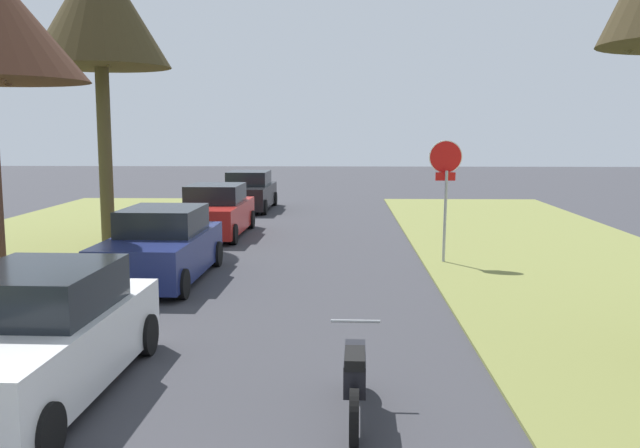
{
  "coord_description": "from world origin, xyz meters",
  "views": [
    {
      "loc": [
        1.6,
        -2.44,
        3.26
      ],
      "look_at": [
        1.21,
        10.04,
        1.56
      ],
      "focal_mm": 39.0,
      "sensor_mm": 36.0,
      "label": 1
    }
  ],
  "objects_px": {
    "parked_sedan_black": "(248,192)",
    "parked_sedan_navy": "(162,247)",
    "parked_sedan_red": "(215,212)",
    "parked_motorcycle": "(355,377)",
    "parked_sedan_white": "(36,338)",
    "stop_sign_far": "(445,174)",
    "street_tree_left_far": "(99,9)"
  },
  "relations": [
    {
      "from": "parked_sedan_navy",
      "to": "parked_sedan_red",
      "type": "height_order",
      "value": "same"
    },
    {
      "from": "stop_sign_far",
      "to": "parked_sedan_red",
      "type": "relative_size",
      "value": 0.67
    },
    {
      "from": "stop_sign_far",
      "to": "parked_sedan_white",
      "type": "relative_size",
      "value": 0.67
    },
    {
      "from": "street_tree_left_far",
      "to": "parked_sedan_white",
      "type": "xyz_separation_m",
      "value": [
        2.98,
        -11.49,
        -5.85
      ]
    },
    {
      "from": "parked_sedan_navy",
      "to": "parked_sedan_red",
      "type": "bearing_deg",
      "value": 90.08
    },
    {
      "from": "parked_sedan_white",
      "to": "parked_motorcycle",
      "type": "bearing_deg",
      "value": -8.12
    },
    {
      "from": "parked_sedan_navy",
      "to": "parked_motorcycle",
      "type": "distance_m",
      "value": 8.28
    },
    {
      "from": "stop_sign_far",
      "to": "parked_sedan_white",
      "type": "distance_m",
      "value": 10.84
    },
    {
      "from": "parked_sedan_navy",
      "to": "parked_sedan_black",
      "type": "relative_size",
      "value": 1.0
    },
    {
      "from": "parked_sedan_navy",
      "to": "parked_sedan_black",
      "type": "height_order",
      "value": "same"
    },
    {
      "from": "parked_sedan_navy",
      "to": "parked_sedan_black",
      "type": "bearing_deg",
      "value": 89.57
    },
    {
      "from": "street_tree_left_far",
      "to": "parked_sedan_white",
      "type": "height_order",
      "value": "street_tree_left_far"
    },
    {
      "from": "parked_sedan_red",
      "to": "parked_sedan_black",
      "type": "distance_m",
      "value": 6.98
    },
    {
      "from": "stop_sign_far",
      "to": "parked_sedan_navy",
      "type": "xyz_separation_m",
      "value": [
        -6.42,
        -2.09,
        -1.47
      ]
    },
    {
      "from": "parked_sedan_white",
      "to": "parked_motorcycle",
      "type": "xyz_separation_m",
      "value": [
        3.9,
        -0.56,
        -0.24
      ]
    },
    {
      "from": "parked_sedan_white",
      "to": "stop_sign_far",
      "type": "bearing_deg",
      "value": 54.39
    },
    {
      "from": "parked_sedan_red",
      "to": "parked_sedan_black",
      "type": "bearing_deg",
      "value": 89.1
    },
    {
      "from": "parked_sedan_navy",
      "to": "parked_sedan_black",
      "type": "distance_m",
      "value": 13.44
    },
    {
      "from": "stop_sign_far",
      "to": "parked_sedan_navy",
      "type": "distance_m",
      "value": 6.91
    },
    {
      "from": "stop_sign_far",
      "to": "parked_sedan_red",
      "type": "distance_m",
      "value": 7.92
    },
    {
      "from": "parked_sedan_red",
      "to": "parked_motorcycle",
      "type": "relative_size",
      "value": 2.17
    },
    {
      "from": "parked_motorcycle",
      "to": "parked_sedan_navy",
      "type": "bearing_deg",
      "value": 119.47
    },
    {
      "from": "parked_sedan_black",
      "to": "parked_sedan_navy",
      "type": "bearing_deg",
      "value": -90.43
    },
    {
      "from": "parked_sedan_white",
      "to": "parked_motorcycle",
      "type": "distance_m",
      "value": 3.95
    },
    {
      "from": "stop_sign_far",
      "to": "parked_sedan_white",
      "type": "xyz_separation_m",
      "value": [
        -6.26,
        -8.73,
        -1.47
      ]
    },
    {
      "from": "parked_sedan_white",
      "to": "parked_sedan_red",
      "type": "bearing_deg",
      "value": 90.77
    },
    {
      "from": "parked_sedan_black",
      "to": "parked_motorcycle",
      "type": "bearing_deg",
      "value": -79.11
    },
    {
      "from": "parked_sedan_red",
      "to": "parked_sedan_black",
      "type": "height_order",
      "value": "same"
    },
    {
      "from": "street_tree_left_far",
      "to": "parked_motorcycle",
      "type": "relative_size",
      "value": 4.01
    },
    {
      "from": "parked_sedan_black",
      "to": "parked_sedan_white",
      "type": "bearing_deg",
      "value": -89.81
    },
    {
      "from": "parked_sedan_navy",
      "to": "parked_sedan_white",
      "type": "bearing_deg",
      "value": -88.56
    },
    {
      "from": "parked_sedan_white",
      "to": "parked_sedan_black",
      "type": "distance_m",
      "value": 20.09
    }
  ]
}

